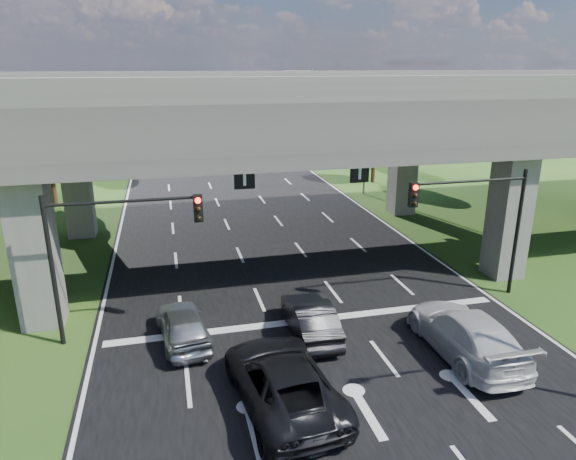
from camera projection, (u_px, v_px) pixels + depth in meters
name	position (u px, v px, depth m)	size (l,w,h in m)	color
ground	(338.00, 365.00, 18.71)	(160.00, 160.00, 0.00)	#1E3F14
road	(278.00, 265.00, 27.94)	(18.00, 120.00, 0.03)	black
overpass	(269.00, 114.00, 27.34)	(80.00, 15.00, 10.00)	#3B3836
signal_right	(479.00, 212.00, 22.81)	(5.76, 0.54, 6.00)	black
signal_left	(110.00, 239.00, 19.29)	(5.76, 0.54, 6.00)	black
streetlight_far	(362.00, 124.00, 41.34)	(3.38, 0.25, 10.00)	gray
streetlight_beyond	(308.00, 108.00, 56.12)	(3.38, 0.25, 10.00)	gray
tree_left_near	(48.00, 143.00, 38.10)	(4.50, 4.50, 7.80)	black
tree_left_mid	(30.00, 139.00, 45.01)	(3.91, 3.90, 6.76)	black
tree_left_far	(88.00, 117.00, 53.00)	(4.80, 4.80, 8.32)	black
tree_right_near	(376.00, 133.00, 46.12)	(4.20, 4.20, 7.28)	black
tree_right_mid	(372.00, 126.00, 54.28)	(3.91, 3.90, 6.76)	black
tree_right_far	(314.00, 114.00, 60.57)	(4.50, 4.50, 7.80)	black
car_silver	(183.00, 325.00, 20.03)	(1.74, 4.33, 1.47)	#96999D
car_dark	(310.00, 318.00, 20.51)	(1.57, 4.50, 1.48)	black
car_white	(466.00, 333.00, 19.14)	(2.41, 5.93, 1.72)	silver
car_trailing	(283.00, 381.00, 16.31)	(2.78, 6.03, 1.68)	black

